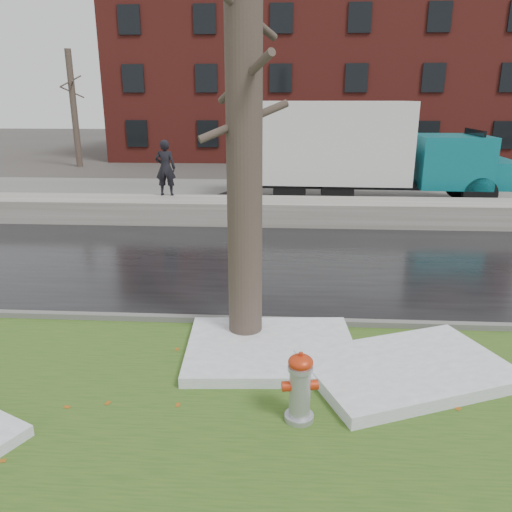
# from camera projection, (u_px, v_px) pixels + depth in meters

# --- Properties ---
(ground) EXTENTS (120.00, 120.00, 0.00)m
(ground) POSITION_uv_depth(u_px,v_px,m) (266.00, 352.00, 7.92)
(ground) COLOR #47423D
(ground) RESTS_ON ground
(verge) EXTENTS (60.00, 4.50, 0.04)m
(verge) POSITION_uv_depth(u_px,v_px,m) (263.00, 396.00, 6.73)
(verge) COLOR #2B4E1A
(verge) RESTS_ON ground
(road) EXTENTS (60.00, 7.00, 0.03)m
(road) POSITION_uv_depth(u_px,v_px,m) (274.00, 263.00, 12.20)
(road) COLOR black
(road) RESTS_ON ground
(parking_lot) EXTENTS (60.00, 9.00, 0.03)m
(parking_lot) POSITION_uv_depth(u_px,v_px,m) (280.00, 197.00, 20.29)
(parking_lot) COLOR slate
(parking_lot) RESTS_ON ground
(curb) EXTENTS (60.00, 0.15, 0.14)m
(curb) POSITION_uv_depth(u_px,v_px,m) (269.00, 322.00, 8.85)
(curb) COLOR slate
(curb) RESTS_ON ground
(snowbank) EXTENTS (60.00, 1.60, 0.75)m
(snowbank) POSITION_uv_depth(u_px,v_px,m) (278.00, 211.00, 16.09)
(snowbank) COLOR #ACA79E
(snowbank) RESTS_ON ground
(brick_building) EXTENTS (26.00, 12.00, 10.00)m
(brick_building) POSITION_uv_depth(u_px,v_px,m) (313.00, 81.00, 34.85)
(brick_building) COLOR maroon
(brick_building) RESTS_ON ground
(bg_tree_left) EXTENTS (1.40, 1.62, 6.50)m
(bg_tree_left) POSITION_uv_depth(u_px,v_px,m) (74.00, 108.00, 28.56)
(bg_tree_left) COLOR brown
(bg_tree_left) RESTS_ON ground
(bg_tree_center) EXTENTS (1.40, 1.62, 6.50)m
(bg_tree_center) POSITION_uv_depth(u_px,v_px,m) (190.00, 107.00, 32.01)
(bg_tree_center) COLOR brown
(bg_tree_center) RESTS_ON ground
(fire_hydrant) EXTENTS (0.46, 0.41, 0.93)m
(fire_hydrant) POSITION_uv_depth(u_px,v_px,m) (300.00, 384.00, 6.07)
(fire_hydrant) COLOR #ABADB4
(fire_hydrant) RESTS_ON verge
(tree) EXTENTS (1.32, 1.51, 6.80)m
(tree) POSITION_uv_depth(u_px,v_px,m) (244.00, 126.00, 7.31)
(tree) COLOR brown
(tree) RESTS_ON verge
(box_truck) EXTENTS (11.35, 2.93, 3.78)m
(box_truck) POSITION_uv_depth(u_px,v_px,m) (361.00, 150.00, 18.79)
(box_truck) COLOR black
(box_truck) RESTS_ON ground
(worker) EXTENTS (0.68, 0.46, 1.83)m
(worker) POSITION_uv_depth(u_px,v_px,m) (165.00, 168.00, 16.49)
(worker) COLOR black
(worker) RESTS_ON snowbank
(snow_patch_near) EXTENTS (2.72, 2.16, 0.16)m
(snow_patch_near) POSITION_uv_depth(u_px,v_px,m) (271.00, 349.00, 7.79)
(snow_patch_near) COLOR white
(snow_patch_near) RESTS_ON verge
(snow_patch_side) EXTENTS (3.27, 2.72, 0.18)m
(snow_patch_side) POSITION_uv_depth(u_px,v_px,m) (407.00, 369.00, 7.19)
(snow_patch_side) COLOR white
(snow_patch_side) RESTS_ON verge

